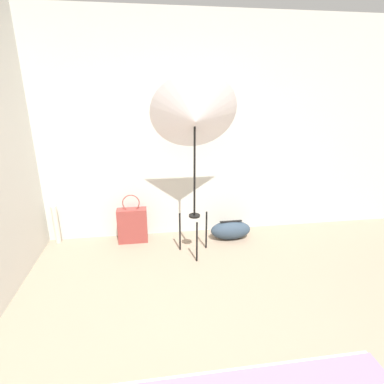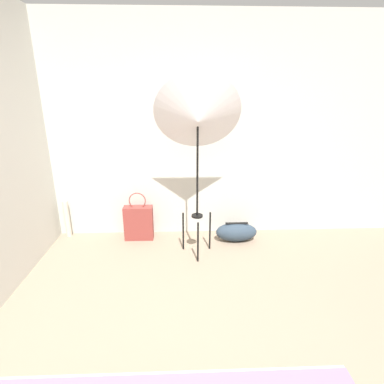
{
  "view_description": "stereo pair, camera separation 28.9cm",
  "coord_description": "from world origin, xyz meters",
  "px_view_note": "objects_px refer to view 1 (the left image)",
  "views": [
    {
      "loc": [
        -0.38,
        -1.02,
        1.77
      ],
      "look_at": [
        0.02,
        1.68,
        0.83
      ],
      "focal_mm": 28.0,
      "sensor_mm": 36.0,
      "label": 1
    },
    {
      "loc": [
        -0.09,
        -1.05,
        1.77
      ],
      "look_at": [
        0.02,
        1.68,
        0.83
      ],
      "focal_mm": 28.0,
      "sensor_mm": 36.0,
      "label": 2
    }
  ],
  "objects_px": {
    "tote_bag": "(132,225)",
    "paper_roll": "(56,225)",
    "duffel_bag": "(231,230)",
    "photo_umbrella": "(195,118)"
  },
  "relations": [
    {
      "from": "photo_umbrella",
      "to": "tote_bag",
      "type": "distance_m",
      "value": 1.51
    },
    {
      "from": "duffel_bag",
      "to": "paper_roll",
      "type": "bearing_deg",
      "value": 174.48
    },
    {
      "from": "tote_bag",
      "to": "paper_roll",
      "type": "relative_size",
      "value": 1.28
    },
    {
      "from": "duffel_bag",
      "to": "photo_umbrella",
      "type": "bearing_deg",
      "value": -151.05
    },
    {
      "from": "paper_roll",
      "to": "duffel_bag",
      "type": "bearing_deg",
      "value": -5.52
    },
    {
      "from": "photo_umbrella",
      "to": "paper_roll",
      "type": "xyz_separation_m",
      "value": [
        -1.6,
        0.48,
        -1.27
      ]
    },
    {
      "from": "photo_umbrella",
      "to": "duffel_bag",
      "type": "xyz_separation_m",
      "value": [
        0.5,
        0.28,
        -1.39
      ]
    },
    {
      "from": "tote_bag",
      "to": "duffel_bag",
      "type": "xyz_separation_m",
      "value": [
        1.2,
        -0.1,
        -0.1
      ]
    },
    {
      "from": "photo_umbrella",
      "to": "paper_roll",
      "type": "distance_m",
      "value": 2.1
    },
    {
      "from": "duffel_bag",
      "to": "paper_roll",
      "type": "xyz_separation_m",
      "value": [
        -2.1,
        0.2,
        0.12
      ]
    }
  ]
}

